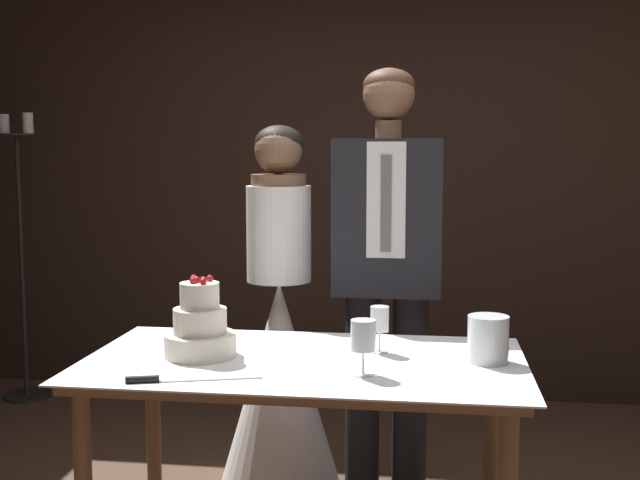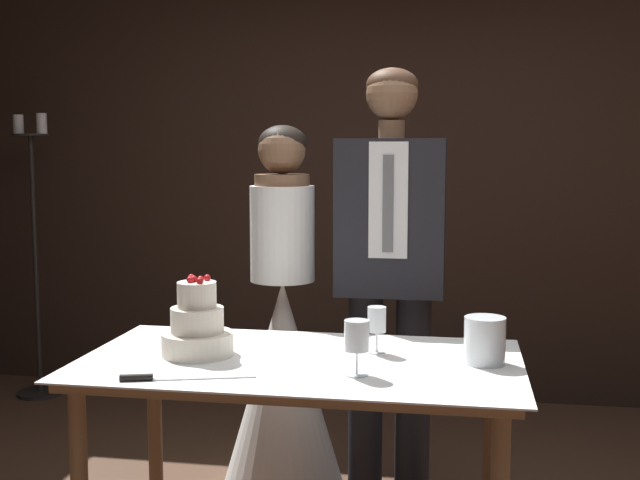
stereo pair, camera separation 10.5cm
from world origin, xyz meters
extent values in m
cube|color=black|center=(0.00, 2.26, 1.32)|extent=(5.59, 0.12, 2.65)
cylinder|color=brown|center=(-0.83, 0.34, 0.37)|extent=(0.06, 0.06, 0.75)
cylinder|color=brown|center=(0.47, 0.34, 0.37)|extent=(0.06, 0.06, 0.75)
cube|color=brown|center=(-0.18, 0.02, 0.77)|extent=(1.42, 0.76, 0.03)
cube|color=white|center=(-0.18, 0.02, 0.79)|extent=(1.48, 0.82, 0.01)
cylinder|color=silver|center=(-0.54, 0.01, 0.83)|extent=(0.25, 0.25, 0.08)
cylinder|color=silver|center=(-0.54, 0.01, 0.91)|extent=(0.18, 0.18, 0.09)
cylinder|color=silver|center=(-0.54, 0.01, 1.00)|extent=(0.13, 0.13, 0.09)
sphere|color=red|center=(-0.53, 0.01, 1.05)|extent=(0.02, 0.02, 0.02)
sphere|color=red|center=(-0.51, 0.04, 1.05)|extent=(0.02, 0.02, 0.02)
sphere|color=red|center=(-0.57, 0.04, 1.05)|extent=(0.02, 0.02, 0.02)
sphere|color=red|center=(-0.55, 0.01, 1.05)|extent=(0.02, 0.02, 0.02)
sphere|color=red|center=(-0.56, -0.01, 1.05)|extent=(0.02, 0.02, 0.02)
sphere|color=red|center=(-0.52, -0.03, 1.05)|extent=(0.02, 0.02, 0.02)
cube|color=silver|center=(-0.43, -0.26, 0.79)|extent=(0.31, 0.11, 0.00)
cylinder|color=black|center=(-0.63, -0.32, 0.80)|extent=(0.10, 0.05, 0.02)
cylinder|color=silver|center=(0.03, -0.15, 0.79)|extent=(0.08, 0.08, 0.00)
cylinder|color=silver|center=(0.03, -0.15, 0.83)|extent=(0.01, 0.01, 0.08)
cylinder|color=silver|center=(0.03, -0.15, 0.92)|extent=(0.08, 0.08, 0.10)
cylinder|color=silver|center=(0.06, 0.14, 0.79)|extent=(0.06, 0.06, 0.00)
cylinder|color=silver|center=(0.06, 0.14, 0.83)|extent=(0.01, 0.01, 0.07)
cylinder|color=silver|center=(0.06, 0.14, 0.91)|extent=(0.06, 0.06, 0.09)
cylinder|color=maroon|center=(0.06, 0.14, 0.87)|extent=(0.05, 0.05, 0.02)
cylinder|color=silver|center=(0.43, 0.06, 0.87)|extent=(0.14, 0.14, 0.16)
cylinder|color=white|center=(0.43, 0.06, 0.82)|extent=(0.06, 0.06, 0.07)
sphere|color=#F9CC4C|center=(0.43, 0.06, 0.87)|extent=(0.02, 0.02, 0.02)
cone|color=white|center=(-0.42, 0.80, 0.46)|extent=(0.54, 0.54, 0.92)
cylinder|color=white|center=(-0.42, 0.80, 1.13)|extent=(0.28, 0.28, 0.41)
cylinder|color=brown|center=(-0.42, 0.80, 1.36)|extent=(0.24, 0.24, 0.05)
sphere|color=brown|center=(-0.42, 0.80, 1.49)|extent=(0.21, 0.21, 0.21)
ellipsoid|color=black|center=(-0.42, 0.81, 1.52)|extent=(0.21, 0.21, 0.15)
cylinder|color=black|center=(-0.05, 0.80, 0.44)|extent=(0.15, 0.15, 0.88)
cylinder|color=black|center=(0.15, 0.80, 0.44)|extent=(0.15, 0.15, 0.88)
cube|color=black|center=(0.05, 0.80, 1.21)|extent=(0.46, 0.24, 0.66)
cube|color=white|center=(0.05, 0.67, 1.29)|extent=(0.16, 0.01, 0.47)
cube|color=slate|center=(0.05, 0.67, 1.28)|extent=(0.04, 0.01, 0.40)
cylinder|color=brown|center=(0.05, 0.80, 1.58)|extent=(0.11, 0.11, 0.08)
sphere|color=brown|center=(0.05, 0.80, 1.72)|extent=(0.22, 0.22, 0.22)
ellipsoid|color=#472D1E|center=(0.05, 0.81, 1.76)|extent=(0.22, 0.22, 0.14)
cylinder|color=black|center=(-2.18, 1.85, 0.01)|extent=(0.28, 0.28, 0.02)
cylinder|color=black|center=(-2.18, 1.85, 0.80)|extent=(0.03, 0.03, 1.56)
cylinder|color=black|center=(-2.18, 1.85, 1.58)|extent=(0.22, 0.22, 0.01)
cylinder|color=white|center=(-2.26, 1.85, 1.65)|extent=(0.06, 0.06, 0.11)
cylinder|color=white|center=(-2.11, 1.85, 1.65)|extent=(0.06, 0.06, 0.12)
camera|label=1|loc=(0.24, -2.59, 1.49)|focal=45.00mm
camera|label=2|loc=(0.34, -2.58, 1.49)|focal=45.00mm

